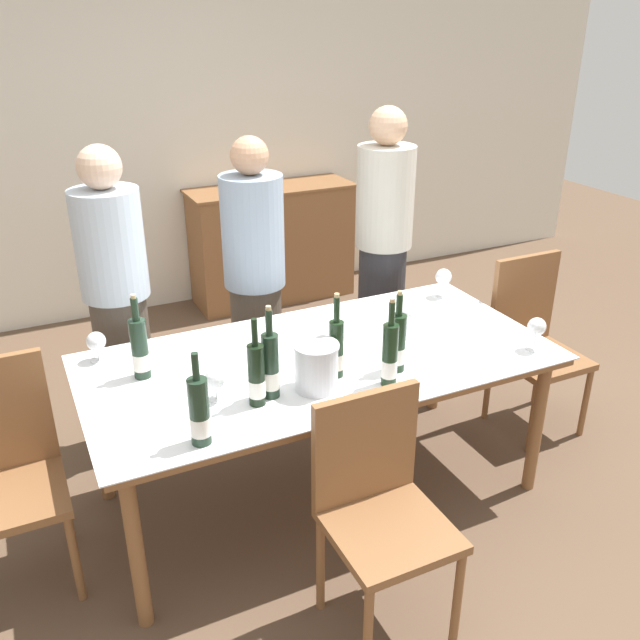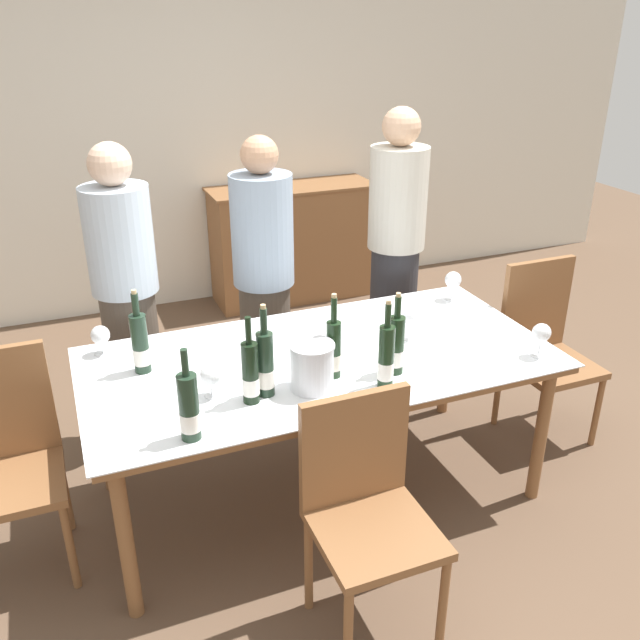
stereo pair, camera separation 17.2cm
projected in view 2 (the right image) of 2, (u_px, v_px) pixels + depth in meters
name	position (u px, v px, depth m)	size (l,w,h in m)	color
ground_plane	(320.00, 491.00, 3.33)	(12.00, 12.00, 0.00)	brown
back_wall	(184.00, 122.00, 5.02)	(8.00, 0.10, 2.80)	silver
sideboard_cabinet	(293.00, 243.00, 5.42)	(1.30, 0.46, 0.92)	brown
dining_table	(320.00, 368.00, 3.05)	(2.08, 1.02, 0.75)	brown
ice_bucket	(312.00, 365.00, 2.73)	(0.19, 0.19, 0.20)	silver
wine_bottle_0	(396.00, 346.00, 2.84)	(0.07, 0.07, 0.36)	black
wine_bottle_1	(386.00, 358.00, 2.73)	(0.07, 0.07, 0.39)	black
wine_bottle_2	(140.00, 344.00, 2.85)	(0.07, 0.07, 0.37)	#1E3323
wine_bottle_3	(189.00, 409.00, 2.40)	(0.07, 0.07, 0.36)	#1E3323
wine_bottle_4	(334.00, 350.00, 2.81)	(0.06, 0.06, 0.38)	black
wine_bottle_5	(265.00, 365.00, 2.67)	(0.07, 0.07, 0.39)	#1E3323
wine_bottle_6	(250.00, 374.00, 2.62)	(0.07, 0.07, 0.37)	black
wine_glass_0	(541.00, 334.00, 2.98)	(0.08, 0.08, 0.16)	white
wine_glass_1	(211.00, 375.00, 2.67)	(0.09, 0.09, 0.14)	white
wine_glass_2	(453.00, 280.00, 3.57)	(0.09, 0.09, 0.16)	white
wine_glass_3	(100.00, 336.00, 3.01)	(0.08, 0.08, 0.14)	white
wine_glass_4	(411.00, 318.00, 3.14)	(0.08, 0.08, 0.15)	white
chair_right_end	(543.00, 341.00, 3.64)	(0.42, 0.42, 0.96)	brown
chair_near_front	(366.00, 502.00, 2.44)	(0.42, 0.42, 0.93)	brown
chair_left_end	(5.00, 451.00, 2.73)	(0.42, 0.42, 0.95)	brown
person_host	(127.00, 302.00, 3.44)	(0.33, 0.33, 1.61)	#51473D
person_guest_left	(264.00, 284.00, 3.69)	(0.33, 0.33, 1.59)	#51473D
person_guest_right	(395.00, 255.00, 3.96)	(0.33, 0.33, 1.69)	#2D2D33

